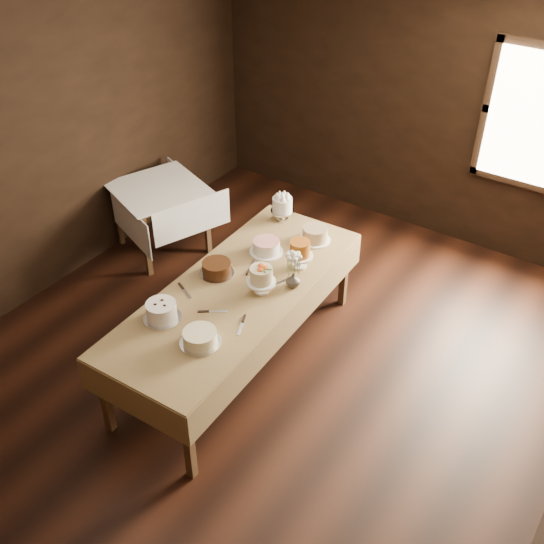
{
  "coord_description": "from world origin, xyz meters",
  "views": [
    {
      "loc": [
        2.39,
        -3.3,
        4.1
      ],
      "look_at": [
        0.0,
        0.2,
        0.95
      ],
      "focal_mm": 42.36,
      "sensor_mm": 36.0,
      "label": 1
    }
  ],
  "objects_px": {
    "cake_server_b": "(240,329)",
    "cake_server_e": "(187,294)",
    "flower_vase": "(293,280)",
    "cake_server_d": "(280,282)",
    "cake_speckled": "(315,234)",
    "cake_meringue": "(282,209)",
    "cake_lattice": "(266,247)",
    "cake_chocolate": "(217,269)",
    "cake_flowers": "(261,281)",
    "cake_server_a": "(218,311)",
    "side_table": "(159,195)",
    "cake_cream": "(200,338)",
    "cake_server_c": "(252,264)",
    "cake_swirl": "(162,312)",
    "display_table": "(237,294)",
    "cake_caramel": "(300,256)"
  },
  "relations": [
    {
      "from": "cake_caramel",
      "to": "cake_server_e",
      "type": "height_order",
      "value": "cake_caramel"
    },
    {
      "from": "cake_lattice",
      "to": "cake_chocolate",
      "type": "bearing_deg",
      "value": -107.64
    },
    {
      "from": "cake_lattice",
      "to": "cake_server_b",
      "type": "distance_m",
      "value": 1.06
    },
    {
      "from": "cake_server_b",
      "to": "flower_vase",
      "type": "bearing_deg",
      "value": 153.51
    },
    {
      "from": "flower_vase",
      "to": "cake_server_d",
      "type": "bearing_deg",
      "value": -172.22
    },
    {
      "from": "cake_chocolate",
      "to": "cake_server_e",
      "type": "distance_m",
      "value": 0.36
    },
    {
      "from": "cake_server_a",
      "to": "cake_server_c",
      "type": "bearing_deg",
      "value": 64.96
    },
    {
      "from": "cake_server_e",
      "to": "cake_meringue",
      "type": "bearing_deg",
      "value": 114.58
    },
    {
      "from": "cake_meringue",
      "to": "cake_speckled",
      "type": "relative_size",
      "value": 0.84
    },
    {
      "from": "cake_chocolate",
      "to": "cake_flowers",
      "type": "bearing_deg",
      "value": 2.06
    },
    {
      "from": "cake_swirl",
      "to": "flower_vase",
      "type": "bearing_deg",
      "value": 56.31
    },
    {
      "from": "cake_lattice",
      "to": "cake_cream",
      "type": "height_order",
      "value": "cake_lattice"
    },
    {
      "from": "cake_chocolate",
      "to": "cake_flowers",
      "type": "xyz_separation_m",
      "value": [
        0.45,
        0.02,
        0.05
      ]
    },
    {
      "from": "cake_chocolate",
      "to": "cake_server_d",
      "type": "distance_m",
      "value": 0.56
    },
    {
      "from": "cake_meringue",
      "to": "cake_server_c",
      "type": "xyz_separation_m",
      "value": [
        0.2,
        -0.78,
        -0.11
      ]
    },
    {
      "from": "cake_server_e",
      "to": "side_table",
      "type": "bearing_deg",
      "value": 164.2
    },
    {
      "from": "cake_server_d",
      "to": "cake_speckled",
      "type": "bearing_deg",
      "value": 30.73
    },
    {
      "from": "side_table",
      "to": "cake_meringue",
      "type": "bearing_deg",
      "value": 6.35
    },
    {
      "from": "cake_server_d",
      "to": "cake_server_e",
      "type": "relative_size",
      "value": 1.0
    },
    {
      "from": "cake_lattice",
      "to": "cake_server_c",
      "type": "height_order",
      "value": "cake_lattice"
    },
    {
      "from": "cake_server_b",
      "to": "cake_server_e",
      "type": "xyz_separation_m",
      "value": [
        -0.62,
        0.1,
        0.0
      ]
    },
    {
      "from": "cake_lattice",
      "to": "cake_server_b",
      "type": "bearing_deg",
      "value": -66.1
    },
    {
      "from": "side_table",
      "to": "cake_cream",
      "type": "bearing_deg",
      "value": -40.31
    },
    {
      "from": "cake_meringue",
      "to": "cake_flowers",
      "type": "relative_size",
      "value": 0.98
    },
    {
      "from": "cake_speckled",
      "to": "cake_cream",
      "type": "distance_m",
      "value": 1.67
    },
    {
      "from": "cake_speckled",
      "to": "cake_server_d",
      "type": "relative_size",
      "value": 1.22
    },
    {
      "from": "flower_vase",
      "to": "cake_flowers",
      "type": "bearing_deg",
      "value": -130.14
    },
    {
      "from": "cake_meringue",
      "to": "cake_server_a",
      "type": "bearing_deg",
      "value": -76.29
    },
    {
      "from": "side_table",
      "to": "cake_server_d",
      "type": "distance_m",
      "value": 2.14
    },
    {
      "from": "cake_server_d",
      "to": "flower_vase",
      "type": "distance_m",
      "value": 0.13
    },
    {
      "from": "display_table",
      "to": "cake_server_c",
      "type": "xyz_separation_m",
      "value": [
        -0.09,
        0.35,
        0.06
      ]
    },
    {
      "from": "display_table",
      "to": "cake_cream",
      "type": "relative_size",
      "value": 7.28
    },
    {
      "from": "cake_server_a",
      "to": "cake_server_b",
      "type": "distance_m",
      "value": 0.28
    },
    {
      "from": "cake_speckled",
      "to": "cake_server_e",
      "type": "relative_size",
      "value": 1.22
    },
    {
      "from": "cake_chocolate",
      "to": "cake_cream",
      "type": "bearing_deg",
      "value": -59.88
    },
    {
      "from": "cake_speckled",
      "to": "flower_vase",
      "type": "distance_m",
      "value": 0.72
    },
    {
      "from": "cake_lattice",
      "to": "cake_meringue",
      "type": "bearing_deg",
      "value": 109.4
    },
    {
      "from": "cake_cream",
      "to": "flower_vase",
      "type": "xyz_separation_m",
      "value": [
        0.19,
        0.98,
        0.01
      ]
    },
    {
      "from": "side_table",
      "to": "cake_server_b",
      "type": "height_order",
      "value": "cake_server_b"
    },
    {
      "from": "cake_meringue",
      "to": "cake_lattice",
      "type": "relative_size",
      "value": 0.8
    },
    {
      "from": "cake_server_b",
      "to": "cake_server_a",
      "type": "bearing_deg",
      "value": -127.39
    },
    {
      "from": "cake_lattice",
      "to": "cake_cream",
      "type": "bearing_deg",
      "value": -77.73
    },
    {
      "from": "side_table",
      "to": "cake_cream",
      "type": "xyz_separation_m",
      "value": [
        1.94,
        -1.65,
        0.18
      ]
    },
    {
      "from": "cake_server_a",
      "to": "cake_swirl",
      "type": "bearing_deg",
      "value": -171.94
    },
    {
      "from": "cake_server_c",
      "to": "cake_server_e",
      "type": "relative_size",
      "value": 1.0
    },
    {
      "from": "cake_speckled",
      "to": "cake_cream",
      "type": "height_order",
      "value": "cake_speckled"
    },
    {
      "from": "display_table",
      "to": "cake_chocolate",
      "type": "xyz_separation_m",
      "value": [
        -0.26,
        0.07,
        0.12
      ]
    },
    {
      "from": "cake_meringue",
      "to": "cake_speckled",
      "type": "distance_m",
      "value": 0.48
    },
    {
      "from": "cake_server_b",
      "to": "cake_flowers",
      "type": "bearing_deg",
      "value": 172.86
    },
    {
      "from": "cake_swirl",
      "to": "display_table",
      "type": "bearing_deg",
      "value": 68.5
    }
  ]
}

